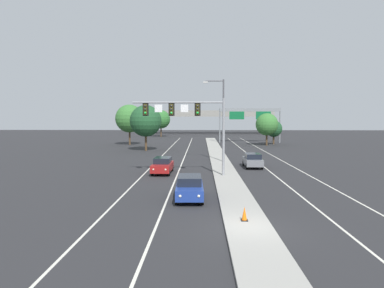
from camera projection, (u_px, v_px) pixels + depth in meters
The scene contains 19 objects.
ground_plane at pixel (249, 229), 17.45m from camera, with size 260.00×260.00×0.00m, color #28282B.
median_island at pixel (225, 172), 35.38m from camera, with size 2.40×110.00×0.15m, color #9E9B93.
lane_stripe_oncoming_center at pixel (182, 163), 42.48m from camera, with size 0.14×100.00×0.01m, color silver.
lane_stripe_receding_center at pixel (259, 163), 42.24m from camera, with size 0.14×100.00×0.01m, color silver.
edge_stripe_left at pixel (155, 163), 42.57m from camera, with size 0.14×100.00×0.01m, color silver.
edge_stripe_right at pixel (287, 163), 42.16m from camera, with size 0.14×100.00×0.01m, color silver.
overhead_signal_mast at pixel (191, 118), 32.40m from camera, with size 8.60×0.44×7.20m.
street_lamp_median at pixel (221, 115), 42.58m from camera, with size 2.58×0.28×10.00m.
car_oncoming_blue at pixel (190, 187), 23.81m from camera, with size 1.93×4.51×1.58m.
car_oncoming_red at pixel (163, 165), 34.67m from camera, with size 1.90×4.50×1.58m.
car_receding_grey at pixel (253, 160), 38.71m from camera, with size 1.84×4.48×1.58m.
traffic_cone_median_nose at pixel (244, 214), 18.40m from camera, with size 0.36×0.36×0.74m.
highway_sign_gantry at pixel (250, 114), 75.42m from camera, with size 13.28×0.42×7.50m.
overpass_bridge at pixel (208, 116), 115.33m from camera, with size 42.40×6.40×7.65m.
tree_far_right_c at pixel (267, 124), 67.97m from camera, with size 4.36×4.36×6.32m.
tree_far_left_a at pixel (129, 119), 69.17m from camera, with size 5.56×5.56×8.04m.
tree_far_left_b at pixel (146, 121), 57.30m from camera, with size 5.22×5.22×7.55m.
tree_far_left_c at pixel (161, 119), 97.58m from camera, with size 5.18×5.18×7.49m.
tree_far_right_a at pixel (274, 129), 70.97m from camera, with size 3.38×3.38×4.89m.
Camera 1 is at (-2.41, -17.13, 5.63)m, focal length 32.66 mm.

